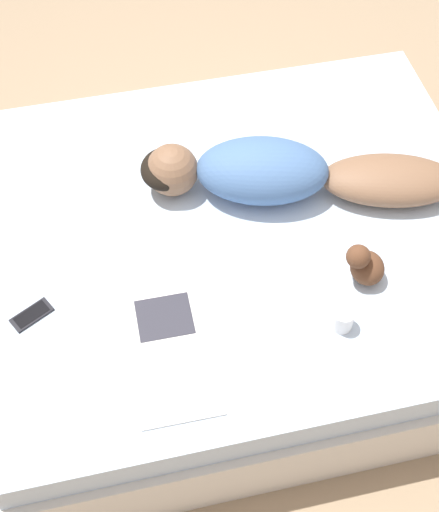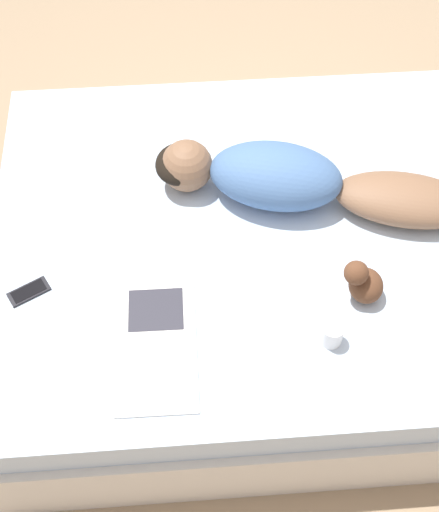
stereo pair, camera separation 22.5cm
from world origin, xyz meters
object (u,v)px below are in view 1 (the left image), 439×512
Objects in this scene: person at (282,173)px; cell_phone at (32,315)px; coffee_mug at (342,318)px; open_magazine at (170,349)px.

person is 7.85× the size of cell_phone.
cell_phone is at bearing 75.43° from coffee_mug.
open_magazine is at bearing 86.74° from coffee_mug.
person reaches higher than open_magazine.
person is 0.66m from coffee_mug.
coffee_mug is 1.10m from cell_phone.
coffee_mug is (-0.66, -0.04, -0.06)m from person.
coffee_mug reaches higher than cell_phone.
cell_phone is (0.28, 1.07, -0.04)m from coffee_mug.
cell_phone is at bearing 62.99° from open_magazine.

